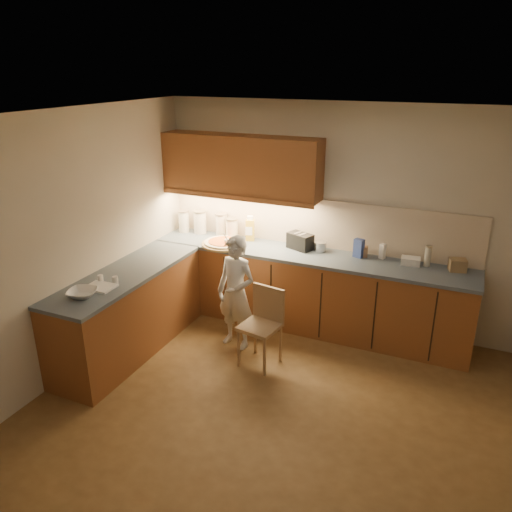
# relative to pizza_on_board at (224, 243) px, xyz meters

# --- Properties ---
(room) EXTENTS (4.54, 4.50, 2.62)m
(room) POSITION_rel_pizza_on_board_xyz_m (1.39, -1.58, 0.73)
(room) COLOR brown
(room) RESTS_ON ground
(l_counter) EXTENTS (3.77, 2.62, 0.92)m
(l_counter) POSITION_rel_pizza_on_board_xyz_m (0.47, -0.33, -0.48)
(l_counter) COLOR brown
(l_counter) RESTS_ON ground
(backsplash) EXTENTS (3.75, 0.02, 0.58)m
(backsplash) POSITION_rel_pizza_on_board_xyz_m (1.01, 0.41, 0.27)
(backsplash) COLOR beige
(backsplash) RESTS_ON l_counter
(upper_cabinets) EXTENTS (1.95, 0.36, 0.73)m
(upper_cabinets) POSITION_rel_pizza_on_board_xyz_m (0.11, 0.25, 0.90)
(upper_cabinets) COLOR brown
(upper_cabinets) RESTS_ON ground
(pizza_on_board) EXTENTS (0.54, 0.54, 0.22)m
(pizza_on_board) POSITION_rel_pizza_on_board_xyz_m (0.00, 0.00, 0.00)
(pizza_on_board) COLOR tan
(pizza_on_board) RESTS_ON l_counter
(child) EXTENTS (0.52, 0.39, 1.28)m
(child) POSITION_rel_pizza_on_board_xyz_m (0.46, -0.63, -0.30)
(child) COLOR silver
(child) RESTS_ON ground
(wooden_chair) EXTENTS (0.43, 0.43, 0.83)m
(wooden_chair) POSITION_rel_pizza_on_board_xyz_m (0.86, -0.82, -0.46)
(wooden_chair) COLOR tan
(wooden_chair) RESTS_ON ground
(mixing_bowl) EXTENTS (0.34, 0.34, 0.07)m
(mixing_bowl) POSITION_rel_pizza_on_board_xyz_m (-0.56, -1.82, 0.01)
(mixing_bowl) COLOR white
(mixing_bowl) RESTS_ON l_counter
(canister_a) EXTENTS (0.14, 0.14, 0.29)m
(canister_a) POSITION_rel_pizza_on_board_xyz_m (-0.71, 0.25, 0.12)
(canister_a) COLOR white
(canister_a) RESTS_ON l_counter
(canister_b) EXTENTS (0.17, 0.17, 0.30)m
(canister_b) POSITION_rel_pizza_on_board_xyz_m (-0.49, 0.29, 0.13)
(canister_b) COLOR white
(canister_b) RESTS_ON l_counter
(canister_c) EXTENTS (0.15, 0.15, 0.29)m
(canister_c) POSITION_rel_pizza_on_board_xyz_m (-0.20, 0.32, 0.12)
(canister_c) COLOR silver
(canister_c) RESTS_ON l_counter
(canister_d) EXTENTS (0.16, 0.16, 0.25)m
(canister_d) POSITION_rel_pizza_on_board_xyz_m (-0.03, 0.28, 0.10)
(canister_d) COLOR silver
(canister_d) RESTS_ON l_counter
(oil_jug) EXTENTS (0.12, 0.11, 0.31)m
(oil_jug) POSITION_rel_pizza_on_board_xyz_m (0.22, 0.28, 0.12)
(oil_jug) COLOR gold
(oil_jug) RESTS_ON l_counter
(toaster) EXTENTS (0.34, 0.27, 0.19)m
(toaster) POSITION_rel_pizza_on_board_xyz_m (0.89, 0.24, 0.07)
(toaster) COLOR black
(toaster) RESTS_ON l_counter
(steel_pot) EXTENTS (0.15, 0.15, 0.12)m
(steel_pot) POSITION_rel_pizza_on_board_xyz_m (1.13, 0.26, 0.04)
(steel_pot) COLOR #AAAAAF
(steel_pot) RESTS_ON l_counter
(blue_box) EXTENTS (0.12, 0.10, 0.21)m
(blue_box) POSITION_rel_pizza_on_board_xyz_m (1.58, 0.25, 0.08)
(blue_box) COLOR #314795
(blue_box) RESTS_ON l_counter
(card_box_a) EXTENTS (0.17, 0.14, 0.11)m
(card_box_a) POSITION_rel_pizza_on_board_xyz_m (1.59, 0.30, 0.03)
(card_box_a) COLOR #A07956
(card_box_a) RESTS_ON l_counter
(white_bottle) EXTENTS (0.08, 0.08, 0.17)m
(white_bottle) POSITION_rel_pizza_on_board_xyz_m (1.83, 0.31, 0.06)
(white_bottle) COLOR white
(white_bottle) RESTS_ON l_counter
(flat_pack) EXTENTS (0.21, 0.16, 0.08)m
(flat_pack) POSITION_rel_pizza_on_board_xyz_m (2.15, 0.26, 0.02)
(flat_pack) COLOR silver
(flat_pack) RESTS_ON l_counter
(tall_jar) EXTENTS (0.08, 0.08, 0.23)m
(tall_jar) POSITION_rel_pizza_on_board_xyz_m (2.32, 0.28, 0.09)
(tall_jar) COLOR beige
(tall_jar) RESTS_ON l_counter
(card_box_b) EXTENTS (0.20, 0.17, 0.13)m
(card_box_b) POSITION_rel_pizza_on_board_xyz_m (2.63, 0.27, 0.04)
(card_box_b) COLOR #997B52
(card_box_b) RESTS_ON l_counter
(dough_cloth) EXTENTS (0.28, 0.22, 0.02)m
(dough_cloth) POSITION_rel_pizza_on_board_xyz_m (-0.54, -1.60, -0.01)
(dough_cloth) COLOR white
(dough_cloth) RESTS_ON l_counter
(spice_jar_a) EXTENTS (0.06, 0.06, 0.07)m
(spice_jar_a) POSITION_rel_pizza_on_board_xyz_m (-0.63, -1.48, 0.01)
(spice_jar_a) COLOR white
(spice_jar_a) RESTS_ON l_counter
(spice_jar_b) EXTENTS (0.07, 0.07, 0.08)m
(spice_jar_b) POSITION_rel_pizza_on_board_xyz_m (-0.47, -1.45, 0.01)
(spice_jar_b) COLOR silver
(spice_jar_b) RESTS_ON l_counter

